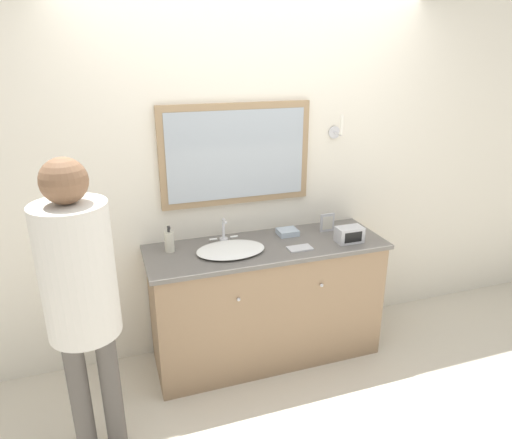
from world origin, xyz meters
TOP-DOWN VIEW (x-y plane):
  - ground_plane at (0.00, 0.00)m, footprint 14.00×14.00m
  - wall_back at (-0.00, 0.61)m, footprint 8.00×0.18m
  - vanity_counter at (0.00, 0.29)m, footprint 1.67×0.58m
  - sink_basin at (-0.27, 0.27)m, footprint 0.46×0.37m
  - soap_bottle at (-0.65, 0.40)m, footprint 0.06×0.06m
  - appliance_box at (0.57, 0.16)m, footprint 0.19×0.11m
  - picture_frame at (0.51, 0.39)m, footprint 0.11×0.01m
  - hand_towel_near_sink at (0.21, 0.43)m, footprint 0.14×0.13m
  - metal_tray at (0.19, 0.16)m, footprint 0.17×0.10m
  - person at (-1.19, -0.25)m, footprint 0.36×0.36m

SIDE VIEW (x-z plane):
  - ground_plane at x=0.00m, z-range 0.00..0.00m
  - vanity_counter at x=0.00m, z-range 0.00..0.90m
  - metal_tray at x=0.19m, z-range 0.89..0.90m
  - sink_basin at x=-0.27m, z-range 0.82..1.00m
  - hand_towel_near_sink at x=0.21m, z-range 0.89..0.94m
  - appliance_box at x=0.57m, z-range 0.89..1.00m
  - picture_frame at x=0.51m, z-range 0.89..1.03m
  - soap_bottle at x=-0.65m, z-range 0.88..1.06m
  - person at x=-1.19m, z-range 0.21..1.93m
  - wall_back at x=0.00m, z-range 0.01..2.56m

